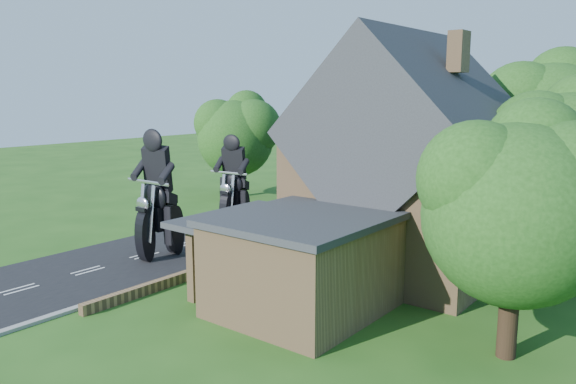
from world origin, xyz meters
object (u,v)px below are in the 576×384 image
Objects in this scene: house at (407,170)px; motorcycle_follow at (235,215)px; annex at (300,261)px; garden_wall at (281,244)px; motorcycle_lead at (160,239)px.

house is 5.94× the size of motorcycle_follow.
garden_wall is at bearing 133.84° from annex.
annex reaches higher than motorcycle_lead.
motorcycle_follow is at bearing -78.79° from motorcycle_lead.
motorcycle_follow is at bearing 176.79° from house.
garden_wall is 11.36× the size of motorcycle_lead.
motorcycle_lead is 6.49m from motorcycle_follow.
garden_wall is 2.15× the size of house.
motorcycle_lead is at bearing -149.07° from house.
house reaches higher than garden_wall.
motorcycle_lead is (-8.97, 1.05, -0.87)m from annex.
annex is at bearing -95.24° from house.
motorcycle_follow reaches higher than garden_wall.
motorcycle_lead is at bearing 173.33° from annex.
motorcycle_follow is (-10.25, 7.41, -0.96)m from annex.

